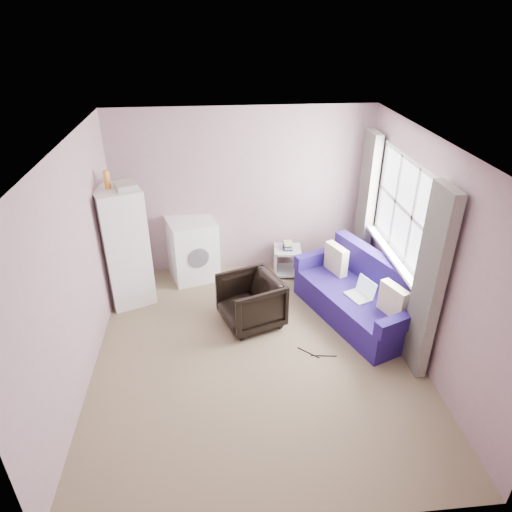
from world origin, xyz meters
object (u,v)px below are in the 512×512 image
Objects in this scene: washing_machine at (192,247)px; sofa at (361,297)px; armchair at (251,299)px; fridge at (124,246)px; side_table at (287,259)px.

sofa is (2.23, -1.28, -0.18)m from washing_machine.
armchair is 0.39× the size of fridge.
washing_machine is 2.57m from sofa.
side_table is at bearing -10.45° from fridge.
armchair is 1.35× the size of side_table.
fridge is 2.43m from side_table.
washing_machine is 0.46× the size of sofa.
fridge is 0.93× the size of sofa.
sofa is (0.79, -1.19, 0.05)m from side_table.
fridge reaches higher than armchair.
fridge is 3.22m from sofa.
side_table is 0.27× the size of sofa.
sofa is at bearing -46.56° from washing_machine.
washing_machine reaches higher than armchair.
armchair is 0.36× the size of sofa.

